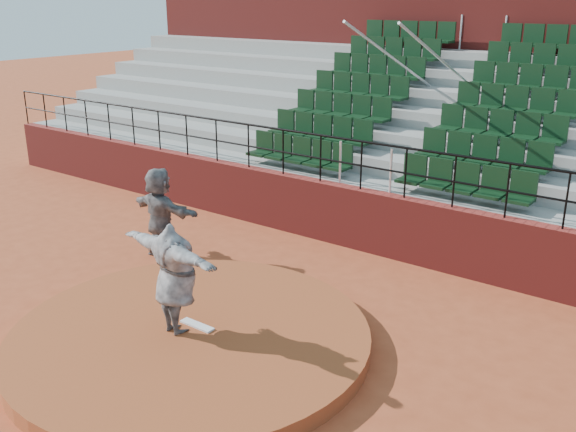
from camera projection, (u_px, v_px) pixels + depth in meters
The scene contains 9 objects.
ground at pixel (191, 344), 9.86m from camera, with size 90.00×90.00×0.00m, color #AD4927.
pitchers_mound at pixel (191, 337), 9.82m from camera, with size 5.50×5.50×0.25m, color #9E4823.
pitching_rubber at pixel (197, 325), 9.89m from camera, with size 0.60×0.15×0.03m, color white.
boundary_wall at pixel (359, 219), 13.44m from camera, with size 24.00×0.30×1.30m, color maroon.
wall_railing at pixel (362, 155), 12.99m from camera, with size 24.04×0.05×1.03m.
seating_deck at pixel (436, 150), 15.95m from camera, with size 24.00×5.97×4.63m.
press_box_facade at pixel (500, 52), 18.26m from camera, with size 24.00×3.00×7.10m, color maroon.
pitcher at pixel (175, 278), 9.47m from camera, with size 2.14×0.58×1.74m, color black.
fielder at pixel (160, 213), 12.94m from camera, with size 1.73×0.55×1.87m, color black.
Camera 1 is at (6.39, -6.07, 5.08)m, focal length 40.00 mm.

